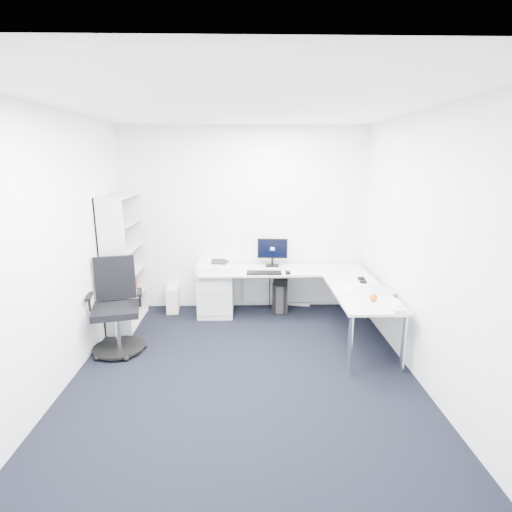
{
  "coord_description": "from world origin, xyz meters",
  "views": [
    {
      "loc": [
        0.03,
        -3.79,
        2.24
      ],
      "look_at": [
        0.15,
        1.05,
        1.05
      ],
      "focal_mm": 28.0,
      "sensor_mm": 36.0,
      "label": 1
    }
  ],
  "objects_px": {
    "bookshelf": "(124,261)",
    "monitor": "(272,252)",
    "l_desk": "(284,299)",
    "laptop": "(383,282)",
    "task_chair": "(116,308)"
  },
  "relations": [
    {
      "from": "bookshelf",
      "to": "monitor",
      "type": "height_order",
      "value": "bookshelf"
    },
    {
      "from": "l_desk",
      "to": "laptop",
      "type": "xyz_separation_m",
      "value": [
        1.11,
        -0.67,
        0.46
      ]
    },
    {
      "from": "bookshelf",
      "to": "task_chair",
      "type": "height_order",
      "value": "bookshelf"
    },
    {
      "from": "laptop",
      "to": "bookshelf",
      "type": "bearing_deg",
      "value": 164.81
    },
    {
      "from": "task_chair",
      "to": "monitor",
      "type": "relative_size",
      "value": 2.51
    },
    {
      "from": "l_desk",
      "to": "task_chair",
      "type": "bearing_deg",
      "value": -158.57
    },
    {
      "from": "monitor",
      "to": "laptop",
      "type": "bearing_deg",
      "value": -37.31
    },
    {
      "from": "bookshelf",
      "to": "laptop",
      "type": "bearing_deg",
      "value": -12.35
    },
    {
      "from": "l_desk",
      "to": "task_chair",
      "type": "height_order",
      "value": "task_chair"
    },
    {
      "from": "monitor",
      "to": "laptop",
      "type": "relative_size",
      "value": 1.39
    },
    {
      "from": "l_desk",
      "to": "monitor",
      "type": "bearing_deg",
      "value": 105.62
    },
    {
      "from": "bookshelf",
      "to": "laptop",
      "type": "height_order",
      "value": "bookshelf"
    },
    {
      "from": "monitor",
      "to": "task_chair",
      "type": "bearing_deg",
      "value": -140.15
    },
    {
      "from": "bookshelf",
      "to": "monitor",
      "type": "bearing_deg",
      "value": 12.27
    },
    {
      "from": "bookshelf",
      "to": "task_chair",
      "type": "bearing_deg",
      "value": -81.05
    }
  ]
}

